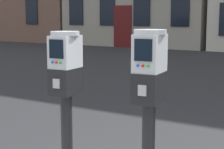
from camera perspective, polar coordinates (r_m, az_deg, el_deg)
parking_meter_near_kerb at (r=2.94m, az=-6.89°, el=-1.76°), size 0.23×0.26×1.35m
parking_meter_twin_adjacent at (r=2.57m, az=5.55°, el=-2.84°), size 0.23×0.26×1.37m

